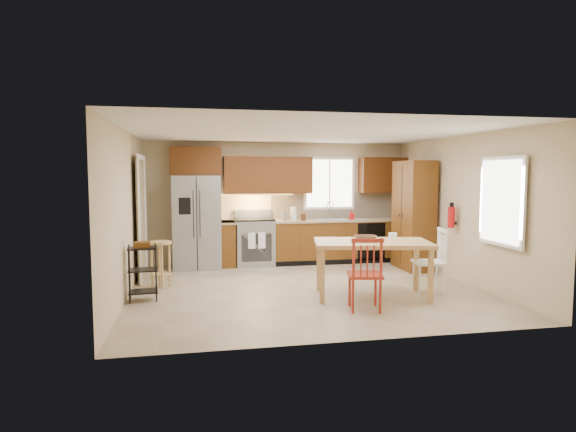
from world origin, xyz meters
The scene contains 33 objects.
floor centered at (0.00, 0.00, 0.00)m, with size 5.50×5.50×0.00m, color tan.
ceiling centered at (0.00, 0.00, 2.50)m, with size 5.50×5.00×0.02m, color silver.
wall_back centered at (0.00, 2.50, 1.25)m, with size 5.50×0.02×2.50m, color #CCB793.
wall_front centered at (0.00, -2.50, 1.25)m, with size 5.50×0.02×2.50m, color #CCB793.
wall_left centered at (-2.75, 0.00, 1.25)m, with size 0.02×5.00×2.50m, color #CCB793.
wall_right centered at (2.75, 0.00, 1.25)m, with size 0.02×5.00×2.50m, color #CCB793.
refrigerator centered at (-1.70, 2.12, 0.91)m, with size 0.92×0.75×1.82m, color gray.
range_stove centered at (-0.55, 2.19, 0.46)m, with size 0.76×0.63×0.92m, color gray.
base_cabinet_narrow centered at (-1.10, 2.20, 0.45)m, with size 0.30×0.60×0.90m, color #5F3611.
base_cabinet_run centered at (1.29, 2.20, 0.45)m, with size 2.92×0.60×0.90m, color #5F3611.
dishwasher centered at (1.85, 1.91, 0.45)m, with size 0.60×0.02×0.78m, color black.
backsplash centered at (1.29, 2.48, 1.18)m, with size 2.92×0.03×0.55m, color beige.
upper_over_fridge centered at (-1.70, 2.33, 2.10)m, with size 1.00×0.35×0.55m, color #552A0E.
upper_left_block centered at (-0.25, 2.33, 1.83)m, with size 1.80×0.35×0.75m, color #552A0E.
upper_right_block centered at (2.25, 2.33, 1.83)m, with size 1.00×0.35×0.75m, color #552A0E.
window_back centered at (1.10, 2.48, 1.65)m, with size 1.12×0.04×1.12m, color white.
sink centered at (1.10, 2.20, 0.86)m, with size 0.62×0.46×0.16m, color gray.
undercab_glow centered at (-0.55, 2.30, 1.43)m, with size 1.60×0.30×0.01m, color #FFBF66.
soap_bottle centered at (1.48, 2.10, 1.00)m, with size 0.09×0.09×0.19m, color red.
paper_towel centered at (0.25, 2.15, 1.04)m, with size 0.12×0.12×0.28m, color white.
canister_steel centered at (0.05, 2.15, 0.99)m, with size 0.11×0.11×0.18m, color gray.
canister_wood centered at (0.45, 2.12, 0.97)m, with size 0.10×0.10×0.14m, color #4B2614.
pantry centered at (2.43, 1.20, 1.05)m, with size 0.50×0.95×2.10m, color #5F3611.
fire_extinguisher centered at (2.63, 0.15, 1.10)m, with size 0.12×0.12×0.36m, color red.
window_right centered at (2.68, -1.15, 1.45)m, with size 0.04×1.02×1.32m, color white.
doorway centered at (-2.67, 1.30, 1.05)m, with size 0.04×0.95×2.10m, color #8C7A59.
dining_table centered at (0.87, -0.68, 0.42)m, with size 1.71×0.96×0.83m, color tan, non-canonical shape.
chair_red centered at (0.52, -1.33, 0.50)m, with size 0.47×0.47×1.00m, color #9F2818, non-canonical shape.
chair_white centered at (1.82, -0.63, 0.50)m, with size 0.47×0.47×1.00m, color white, non-canonical shape.
table_bowl centered at (0.76, -0.68, 0.84)m, with size 0.35×0.35×0.08m, color #4B2614.
table_jar centered at (1.24, -0.57, 0.87)m, with size 0.14×0.14×0.16m, color white.
bar_stool centered at (-2.30, 0.56, 0.38)m, with size 0.37×0.37×0.76m, color tan, non-canonical shape.
utility_cart centered at (-2.50, -0.26, 0.41)m, with size 0.41×0.32×0.82m, color black, non-canonical shape.
Camera 1 is at (-1.75, -7.45, 1.85)m, focal length 30.00 mm.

